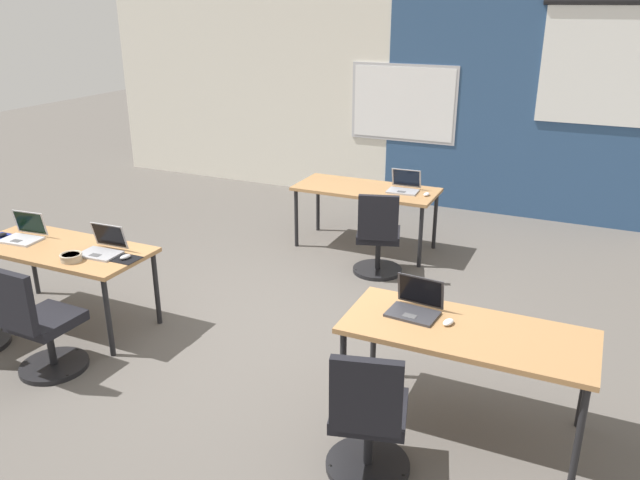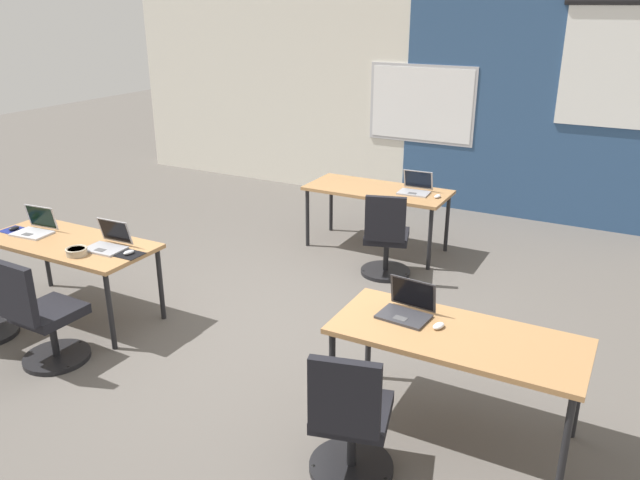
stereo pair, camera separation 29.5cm
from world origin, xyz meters
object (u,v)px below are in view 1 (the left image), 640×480
Objects in this scene: laptop_near_left_end at (24,234)px; mouse_far_right at (427,194)px; mouse_near_left_inner at (125,257)px; laptop_near_right_inner at (415,306)px; laptop_near_left_inner at (103,247)px; laptop_far_right at (404,187)px; snack_bowl at (71,257)px; desk_near_right at (467,338)px; chair_near_right_inner at (368,424)px; mouse_near_right_inner at (448,322)px; mouse_near_left_end at (1,235)px; chair_far_right at (378,241)px; desk_far_center at (366,193)px; desk_near_left at (62,253)px; chair_near_left_inner at (40,330)px.

laptop_near_left_end is 4.00m from mouse_far_right.
mouse_near_left_inner is 2.43m from laptop_near_right_inner.
laptop_near_left_inner is 0.87m from laptop_near_left_end.
laptop_far_right is 1.94× the size of snack_bowl.
mouse_near_left_inner is 0.32× the size of laptop_far_right.
chair_near_right_inner is at bearing -118.00° from desk_near_right.
laptop_near_right_inner is 0.26m from mouse_near_right_inner.
laptop_near_left_inner is 0.37× the size of chair_near_right_inner.
mouse_near_left_inner is at bearing -9.26° from laptop_near_left_inner.
mouse_near_right_inner is 0.12× the size of chair_near_right_inner.
laptop_far_right is at bearing -89.81° from chair_near_right_inner.
mouse_far_right is at bearing 108.30° from mouse_near_right_inner.
laptop_far_right is (1.48, 2.84, 0.03)m from mouse_near_left_inner.
mouse_near_left_end is (-1.35, -0.06, 0.00)m from mouse_near_left_inner.
desk_near_right is at bearing -0.27° from mouse_near_left_inner.
chair_far_right is 5.18× the size of snack_bowl.
chair_near_right_inner is 3.74m from laptop_far_right.
laptop_near_right_inner is 3.30× the size of mouse_far_right.
mouse_near_left_end is at bearing -179.13° from mouse_near_right_inner.
chair_far_right is 2.97m from snack_bowl.
desk_far_center is 14.99× the size of mouse_far_right.
laptop_near_left_end is (-0.43, 0.01, 0.11)m from desk_near_left.
mouse_near_left_inner is at bearing -120.39° from laptop_far_right.
chair_far_right reaches higher than snack_bowl.
laptop_near_left_inner is 3.40m from mouse_far_right.
mouse_near_left_inner is 0.98× the size of mouse_near_right_inner.
desk_near_left is 0.39m from snack_bowl.
desk_near_left is at bearing -179.73° from mouse_near_right_inner.
mouse_far_right is (1.76, 2.77, -0.00)m from mouse_near_left_inner.
chair_near_right_inner is 3.02m from chair_far_right.
desk_near_left is at bearing 180.00° from desk_near_right.
chair_far_right is at bearing -59.82° from desk_far_center.
mouse_near_left_inner reaches higher than mouse_far_right.
chair_near_right_inner is 8.62× the size of mouse_far_right.
chair_far_right is at bearing 120.71° from laptop_near_right_inner.
laptop_near_left_end reaches higher than mouse_near_right_inner.
mouse_near_right_inner is at bearing -70.12° from laptop_far_right.
desk_near_left is at bearing -55.85° from chair_near_left_inner.
desk_near_right is 4.54× the size of laptop_near_right_inner.
mouse_near_left_inner is (0.26, -0.03, -0.03)m from laptop_near_left_inner.
laptop_near_left_inner is at bearing -174.02° from laptop_near_right_inner.
laptop_near_right_inner is at bearing 163.65° from mouse_near_right_inner.
laptop_near_right_inner is 0.92m from chair_near_right_inner.
mouse_far_right is 0.60× the size of snack_bowl.
laptop_near_right_inner is at bearing -74.02° from laptop_far_right.
chair_near_left_inner reaches higher than mouse_far_right.
laptop_near_right_inner is 0.38× the size of chair_near_right_inner.
laptop_near_left_inner reaches higher than mouse_near_left_inner.
laptop_far_right is (0.42, 0.06, 0.11)m from desk_far_center.
desk_near_right is 14.34× the size of mouse_near_right_inner.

